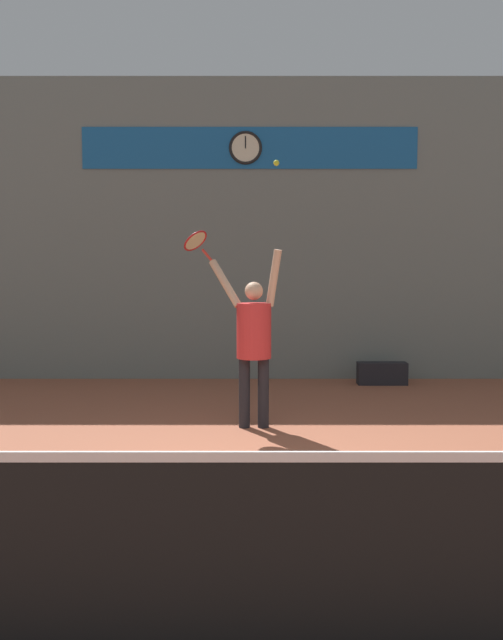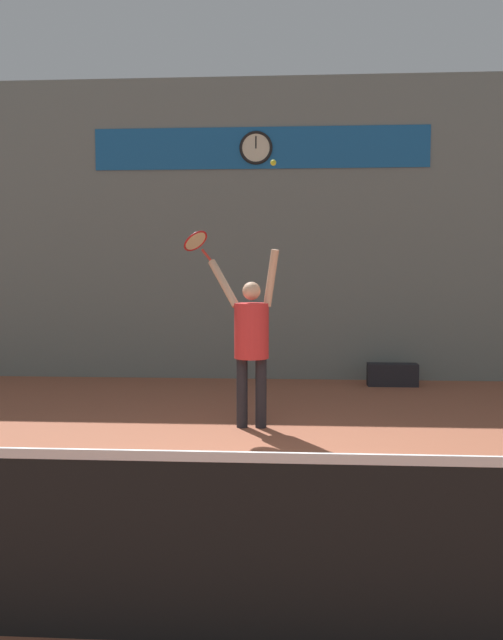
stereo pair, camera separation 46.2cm
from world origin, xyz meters
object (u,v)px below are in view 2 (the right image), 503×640
(scoreboard_clock, at_px, (256,148))
(tennis_racket, at_px, (196,242))
(equipment_bag, at_px, (392,375))
(tennis_player, at_px, (251,336))
(tennis_ball, at_px, (273,163))

(scoreboard_clock, height_order, tennis_racket, scoreboard_clock)
(equipment_bag, bearing_deg, scoreboard_clock, 167.15)
(tennis_player, xyz_separation_m, tennis_ball, (0.25, -0.10, 1.95))
(tennis_player, bearing_deg, scoreboard_clock, 92.15)
(tennis_player, distance_m, equipment_bag, 3.57)
(scoreboard_clock, relative_size, tennis_player, 0.26)
(scoreboard_clock, distance_m, tennis_player, 4.29)
(scoreboard_clock, height_order, tennis_ball, scoreboard_clock)
(tennis_player, relative_size, equipment_bag, 2.62)
(tennis_player, xyz_separation_m, equipment_bag, (2.08, 2.77, -0.89))
(scoreboard_clock, distance_m, equipment_bag, 4.30)
(tennis_racket, height_order, tennis_ball, tennis_ball)
(tennis_ball, distance_m, equipment_bag, 4.43)
(tennis_racket, bearing_deg, tennis_player, -29.40)
(tennis_racket, xyz_separation_m, tennis_ball, (0.94, -0.49, 0.85))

